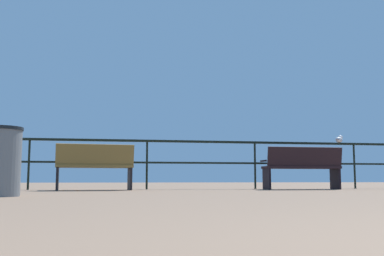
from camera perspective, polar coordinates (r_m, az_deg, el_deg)
name	(u,v)px	position (r m, az deg, el deg)	size (l,w,h in m)	color
pier_railing	(202,153)	(9.63, 1.30, -3.20)	(21.49, 0.05, 1.05)	black
bench_near_left	(95,165)	(8.75, -12.36, -4.63)	(1.49, 0.80, 0.87)	brown
bench_near_right	(303,165)	(9.57, 14.02, -4.68)	(1.61, 0.62, 0.87)	black
seagull_on_rail	(339,139)	(10.78, 18.37, -1.38)	(0.31, 0.31, 0.18)	silver
trash_bin	(1,161)	(5.96, -23.32, -3.95)	(0.50, 0.50, 0.85)	slate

